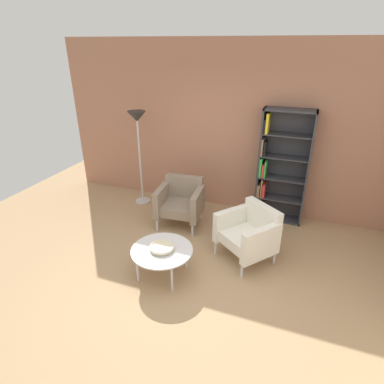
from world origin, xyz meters
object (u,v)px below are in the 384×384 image
object	(u,v)px
decorative_bowl	(162,247)
floor_lamp_torchiere	(138,128)
armchair_spare_guest	(181,201)
armchair_near_window	(249,232)
bookshelf_tall	(279,168)
coffee_table_low	(162,251)

from	to	relation	value
decorative_bowl	floor_lamp_torchiere	xyz separation A→B (m)	(-1.28, 1.80, 1.01)
armchair_spare_guest	floor_lamp_torchiere	xyz separation A→B (m)	(-1.00, 0.48, 1.03)
decorative_bowl	armchair_near_window	size ratio (longest dim) A/B	0.34
decorative_bowl	floor_lamp_torchiere	size ratio (longest dim) A/B	0.18
armchair_spare_guest	armchair_near_window	xyz separation A→B (m)	(1.27, -0.56, 0.00)
armchair_near_window	armchair_spare_guest	bearing A→B (deg)	-165.48
bookshelf_tall	coffee_table_low	bearing A→B (deg)	-119.33
armchair_spare_guest	floor_lamp_torchiere	size ratio (longest dim) A/B	0.45
decorative_bowl	armchair_spare_guest	world-z (taller)	armchair_spare_guest
floor_lamp_torchiere	bookshelf_tall	bearing A→B (deg)	6.42
bookshelf_tall	floor_lamp_torchiere	world-z (taller)	bookshelf_tall
bookshelf_tall	coffee_table_low	distance (m)	2.45
armchair_near_window	floor_lamp_torchiere	xyz separation A→B (m)	(-2.26, 1.03, 1.03)
bookshelf_tall	decorative_bowl	distance (m)	2.44
armchair_spare_guest	floor_lamp_torchiere	world-z (taller)	floor_lamp_torchiere
bookshelf_tall	floor_lamp_torchiere	xyz separation A→B (m)	(-2.45, -0.28, 0.52)
decorative_bowl	armchair_spare_guest	distance (m)	1.36
coffee_table_low	decorative_bowl	bearing A→B (deg)	-153.43
floor_lamp_torchiere	coffee_table_low	bearing A→B (deg)	-54.56
bookshelf_tall	armchair_spare_guest	xyz separation A→B (m)	(-1.45, -0.75, -0.51)
coffee_table_low	armchair_near_window	world-z (taller)	armchair_near_window
coffee_table_low	decorative_bowl	size ratio (longest dim) A/B	2.50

